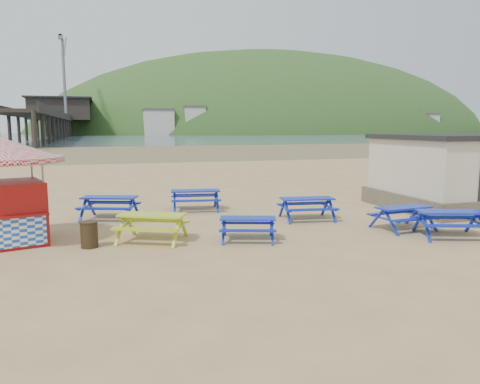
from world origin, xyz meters
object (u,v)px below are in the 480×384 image
object	(u,v)px
picnic_table_blue_a	(110,208)
picnic_table_yellow	(152,227)
amenity_block	(471,171)
picnic_table_blue_b	(196,200)
litter_bin	(89,234)
ice_cream_kiosk	(3,177)

from	to	relation	value
picnic_table_blue_a	picnic_table_yellow	distance (m)	4.16
picnic_table_blue_a	amenity_block	size ratio (longest dim) A/B	0.33
picnic_table_blue_a	picnic_table_yellow	xyz separation A→B (m)	(1.15, -3.99, -0.01)
picnic_table_yellow	picnic_table_blue_a	bearing A→B (deg)	131.14
picnic_table_blue_a	picnic_table_blue_b	size ratio (longest dim) A/B	1.10
picnic_table_blue_b	litter_bin	xyz separation A→B (m)	(-4.20, -5.15, -0.03)
picnic_table_blue_b	litter_bin	world-z (taller)	picnic_table_blue_b
picnic_table_yellow	amenity_block	xyz separation A→B (m)	(14.01, 2.25, 1.15)
picnic_table_blue_b	picnic_table_yellow	size ratio (longest dim) A/B	0.90
ice_cream_kiosk	picnic_table_blue_a	bearing A→B (deg)	29.42
litter_bin	picnic_table_blue_a	bearing A→B (deg)	80.78
picnic_table_yellow	ice_cream_kiosk	distance (m)	4.58
picnic_table_blue_a	ice_cream_kiosk	size ratio (longest dim) A/B	0.56
picnic_table_blue_b	ice_cream_kiosk	world-z (taller)	ice_cream_kiosk
litter_bin	amenity_block	bearing A→B (deg)	9.00
picnic_table_yellow	litter_bin	bearing A→B (deg)	-146.69
litter_bin	amenity_block	xyz separation A→B (m)	(15.85, 2.51, 1.18)
picnic_table_blue_b	picnic_table_yellow	world-z (taller)	picnic_table_blue_b
picnic_table_yellow	picnic_table_blue_b	bearing A→B (deg)	89.36
ice_cream_kiosk	litter_bin	size ratio (longest dim) A/B	5.69
picnic_table_blue_a	litter_bin	distance (m)	4.32
amenity_block	ice_cream_kiosk	bearing A→B (deg)	-175.87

